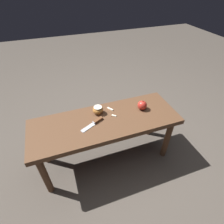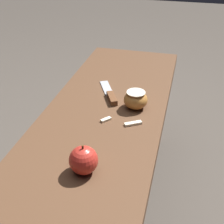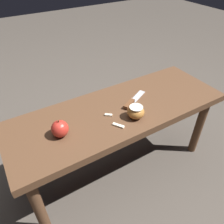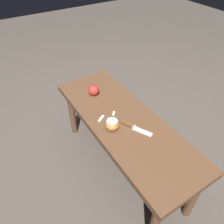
{
  "view_description": "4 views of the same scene",
  "coord_description": "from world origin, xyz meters",
  "px_view_note": "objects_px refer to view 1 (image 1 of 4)",
  "views": [
    {
      "loc": [
        -0.29,
        -0.96,
        1.39
      ],
      "look_at": [
        0.07,
        0.04,
        0.51
      ],
      "focal_mm": 28.0,
      "sensor_mm": 36.0,
      "label": 1
    },
    {
      "loc": [
        0.91,
        0.25,
        1.05
      ],
      "look_at": [
        0.07,
        0.04,
        0.51
      ],
      "focal_mm": 50.0,
      "sensor_mm": 36.0,
      "label": 2
    },
    {
      "loc": [
        0.5,
        0.74,
        1.17
      ],
      "look_at": [
        0.07,
        0.04,
        0.51
      ],
      "focal_mm": 35.0,
      "sensor_mm": 36.0,
      "label": 3
    },
    {
      "loc": [
        -0.81,
        0.59,
        1.41
      ],
      "look_at": [
        0.07,
        0.04,
        0.51
      ],
      "focal_mm": 35.0,
      "sensor_mm": 36.0,
      "label": 4
    }
  ],
  "objects_px": {
    "apple_cut": "(98,110)",
    "knife": "(95,122)",
    "apple_whole": "(142,105)",
    "wooden_bench": "(105,126)"
  },
  "relations": [
    {
      "from": "knife",
      "to": "apple_whole",
      "type": "height_order",
      "value": "apple_whole"
    },
    {
      "from": "apple_cut",
      "to": "knife",
      "type": "bearing_deg",
      "value": -116.79
    },
    {
      "from": "wooden_bench",
      "to": "knife",
      "type": "height_order",
      "value": "knife"
    },
    {
      "from": "wooden_bench",
      "to": "apple_cut",
      "type": "xyz_separation_m",
      "value": [
        -0.03,
        0.1,
        0.1
      ]
    },
    {
      "from": "apple_cut",
      "to": "wooden_bench",
      "type": "bearing_deg",
      "value": -74.08
    },
    {
      "from": "knife",
      "to": "apple_cut",
      "type": "xyz_separation_m",
      "value": [
        0.05,
        0.11,
        0.02
      ]
    },
    {
      "from": "knife",
      "to": "apple_whole",
      "type": "bearing_deg",
      "value": 158.24
    },
    {
      "from": "knife",
      "to": "apple_cut",
      "type": "distance_m",
      "value": 0.12
    },
    {
      "from": "knife",
      "to": "apple_cut",
      "type": "relative_size",
      "value": 2.29
    },
    {
      "from": "wooden_bench",
      "to": "knife",
      "type": "bearing_deg",
      "value": -176.11
    }
  ]
}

